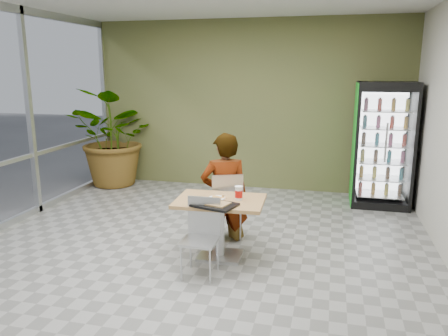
# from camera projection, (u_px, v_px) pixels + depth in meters

# --- Properties ---
(ground) EXTENTS (7.00, 7.00, 0.00)m
(ground) POSITION_uv_depth(u_px,v_px,m) (191.00, 259.00, 5.35)
(ground) COLOR gray
(ground) RESTS_ON ground
(room_envelope) EXTENTS (6.00, 7.00, 3.20)m
(room_envelope) POSITION_uv_depth(u_px,v_px,m) (188.00, 130.00, 5.00)
(room_envelope) COLOR beige
(room_envelope) RESTS_ON ground
(dining_table) EXTENTS (1.09, 0.78, 0.75)m
(dining_table) POSITION_uv_depth(u_px,v_px,m) (220.00, 216.00, 5.30)
(dining_table) COLOR tan
(dining_table) RESTS_ON ground
(chair_far) EXTENTS (0.54, 0.54, 0.94)m
(chair_far) POSITION_uv_depth(u_px,v_px,m) (226.00, 201.00, 5.86)
(chair_far) COLOR #B7BABC
(chair_far) RESTS_ON ground
(chair_near) EXTENTS (0.39, 0.39, 0.87)m
(chair_near) POSITION_uv_depth(u_px,v_px,m) (202.00, 230.00, 4.92)
(chair_near) COLOR #B7BABC
(chair_near) RESTS_ON ground
(seated_woman) EXTENTS (0.76, 0.64, 1.77)m
(seated_woman) POSITION_uv_depth(u_px,v_px,m) (225.00, 197.00, 5.90)
(seated_woman) COLOR black
(seated_woman) RESTS_ON ground
(pizza_plate) EXTENTS (0.29, 0.28, 0.03)m
(pizza_plate) POSITION_uv_depth(u_px,v_px,m) (217.00, 197.00, 5.29)
(pizza_plate) COLOR white
(pizza_plate) RESTS_ON dining_table
(soda_cup) EXTENTS (0.10, 0.10, 0.17)m
(soda_cup) POSITION_uv_depth(u_px,v_px,m) (239.00, 193.00, 5.22)
(soda_cup) COLOR white
(soda_cup) RESTS_ON dining_table
(napkin_stack) EXTENTS (0.20, 0.20, 0.02)m
(napkin_stack) POSITION_uv_depth(u_px,v_px,m) (195.00, 201.00, 5.16)
(napkin_stack) COLOR white
(napkin_stack) RESTS_ON dining_table
(cafeteria_tray) EXTENTS (0.55, 0.46, 0.03)m
(cafeteria_tray) POSITION_uv_depth(u_px,v_px,m) (215.00, 205.00, 4.99)
(cafeteria_tray) COLOR black
(cafeteria_tray) RESTS_ON dining_table
(beverage_fridge) EXTENTS (0.95, 0.74, 2.08)m
(beverage_fridge) POSITION_uv_depth(u_px,v_px,m) (383.00, 145.00, 7.29)
(beverage_fridge) COLOR black
(beverage_fridge) RESTS_ON ground
(potted_plant) EXTENTS (2.19, 2.07, 1.94)m
(potted_plant) POSITION_uv_depth(u_px,v_px,m) (116.00, 137.00, 8.59)
(potted_plant) COLOR #3B702C
(potted_plant) RESTS_ON ground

